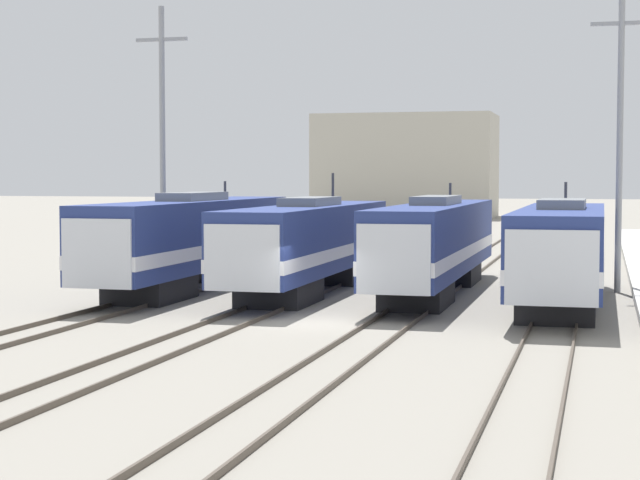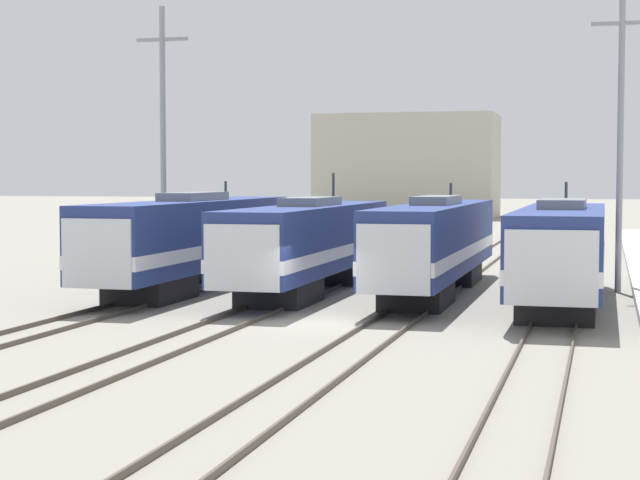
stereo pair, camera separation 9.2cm
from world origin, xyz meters
name	(u,v)px [view 1 (the left image)]	position (x,y,z in m)	size (l,w,h in m)	color
ground_plane	(313,323)	(0.00, 0.00, 0.00)	(400.00, 400.00, 0.00)	gray
rail_pair_far_left	(100,313)	(-7.80, 0.00, 0.07)	(1.50, 120.00, 0.15)	#4C4238
rail_pair_center_left	(240,318)	(-2.60, 0.00, 0.07)	(1.51, 120.00, 0.15)	#4C4238
rail_pair_center_right	(390,323)	(2.60, 0.00, 0.07)	(1.51, 120.00, 0.15)	#4C4238
rail_pair_far_right	(552,329)	(7.80, 0.00, 0.07)	(1.50, 120.00, 0.15)	#4C4238
locomotive_far_left	(189,240)	(-7.80, 8.43, 2.16)	(2.91, 18.30, 4.65)	black
locomotive_center_left	(307,244)	(-2.60, 8.52, 2.07)	(2.98, 17.65, 5.03)	black
locomotive_center_right	(434,244)	(2.60, 9.27, 2.10)	(2.75, 18.69, 4.58)	black
locomotive_far_right	(561,252)	(7.80, 6.38, 2.08)	(3.08, 16.31, 4.65)	black
catenary_tower_left	(162,137)	(-10.63, 12.27, 6.69)	(2.51, 0.26, 12.73)	gray
catenary_tower_right	(620,133)	(9.90, 12.27, 6.69)	(2.51, 0.26, 12.73)	gray
depot_building	(406,166)	(-13.63, 92.43, 6.09)	(21.01, 11.26, 12.19)	#B2AD9E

